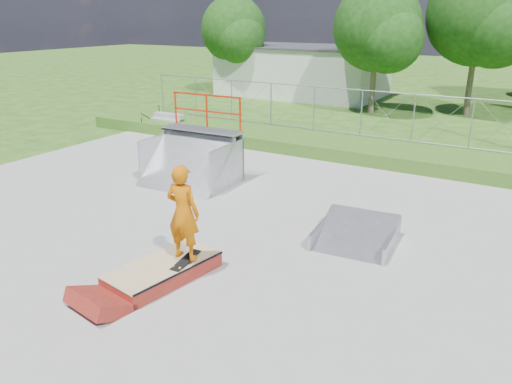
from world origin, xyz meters
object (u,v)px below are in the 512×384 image
(grind_box, at_px, (163,271))
(skater, at_px, (183,216))
(flat_bank_ramp, at_px, (356,234))
(quarter_pipe, at_px, (188,143))

(grind_box, height_order, skater, skater)
(grind_box, xyz_separation_m, flat_bank_ramp, (2.76, 3.47, 0.09))
(flat_bank_ramp, xyz_separation_m, skater, (-2.40, -3.20, 1.08))
(flat_bank_ramp, bearing_deg, skater, -131.78)
(flat_bank_ramp, height_order, skater, skater)
(grind_box, distance_m, skater, 1.26)
(quarter_pipe, distance_m, flat_bank_ramp, 6.25)
(quarter_pipe, height_order, skater, quarter_pipe)
(quarter_pipe, relative_size, flat_bank_ramp, 1.45)
(grind_box, distance_m, quarter_pipe, 6.06)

